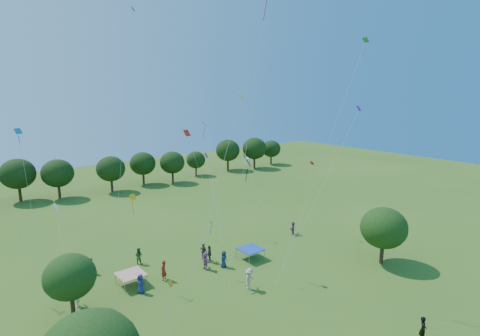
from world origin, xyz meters
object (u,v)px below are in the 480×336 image
object	(u,v)px
near_tree_north	(70,277)
red_high_kite	(260,38)
tent_red_stripe	(131,274)
tent_blue	(250,249)
pirate_kite	(248,162)
near_tree_east	(384,228)
man_in_black	(423,329)

from	to	relation	value
near_tree_north	red_high_kite	size ratio (longest dim) A/B	0.20
tent_red_stripe	tent_blue	size ratio (longest dim) A/B	1.00
tent_blue	red_high_kite	bearing A→B (deg)	-122.85
near_tree_north	pirate_kite	bearing A→B (deg)	-9.53
tent_blue	tent_red_stripe	bearing A→B (deg)	168.20
near_tree_north	red_high_kite	world-z (taller)	red_high_kite
pirate_kite	red_high_kite	xyz separation A→B (m)	(-0.99, -2.59, 10.21)
near_tree_east	man_in_black	world-z (taller)	near_tree_east
tent_red_stripe	pirate_kite	world-z (taller)	pirate_kite
tent_blue	man_in_black	xyz separation A→B (m)	(0.82, -17.02, -0.13)
tent_red_stripe	man_in_black	world-z (taller)	man_in_black
tent_blue	man_in_black	bearing A→B (deg)	-87.25
man_in_black	pirate_kite	distance (m)	18.27
near_tree_east	pirate_kite	size ratio (longest dim) A/B	0.58
tent_red_stripe	man_in_black	size ratio (longest dim) A/B	1.21
tent_red_stripe	red_high_kite	size ratio (longest dim) A/B	0.09
tent_red_stripe	near_tree_north	bearing A→B (deg)	-163.75
near_tree_north	near_tree_east	bearing A→B (deg)	-20.33
near_tree_east	tent_blue	size ratio (longest dim) A/B	2.58
near_tree_east	tent_red_stripe	size ratio (longest dim) A/B	2.58
tent_blue	red_high_kite	xyz separation A→B (m)	(-2.72, -4.22, 19.59)
pirate_kite	red_high_kite	world-z (taller)	red_high_kite
near_tree_north	tent_blue	xyz separation A→B (m)	(16.76, -0.89, -2.10)
man_in_black	pirate_kite	size ratio (longest dim) A/B	0.19
near_tree_north	tent_red_stripe	world-z (taller)	near_tree_north
red_high_kite	tent_red_stripe	bearing A→B (deg)	143.08
pirate_kite	tent_blue	bearing A→B (deg)	43.14
red_high_kite	tent_blue	bearing A→B (deg)	57.15
near_tree_north	man_in_black	distance (m)	25.19
man_in_black	red_high_kite	distance (m)	23.77
man_in_black	pirate_kite	bearing A→B (deg)	68.53
near_tree_east	tent_blue	bearing A→B (deg)	136.93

